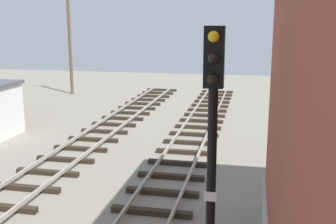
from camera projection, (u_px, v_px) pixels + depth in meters
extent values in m
cube|color=#2D2319|center=(151.00, 212.00, 12.50)|extent=(2.50, 0.24, 0.18)
cube|color=#2D2319|center=(162.00, 192.00, 13.94)|extent=(2.50, 0.24, 0.18)
cube|color=#2D2319|center=(171.00, 176.00, 15.38)|extent=(2.50, 0.24, 0.18)
cube|color=#2D2319|center=(178.00, 163.00, 16.82)|extent=(2.50, 0.24, 0.18)
cube|color=#2D2319|center=(184.00, 152.00, 18.26)|extent=(2.50, 0.24, 0.18)
cube|color=#2D2319|center=(190.00, 143.00, 19.70)|extent=(2.50, 0.24, 0.18)
cube|color=#2D2319|center=(194.00, 134.00, 21.14)|extent=(2.50, 0.24, 0.18)
cube|color=#2D2319|center=(198.00, 127.00, 22.58)|extent=(2.50, 0.24, 0.18)
cube|color=#2D2319|center=(201.00, 121.00, 24.02)|extent=(2.50, 0.24, 0.18)
cube|color=#2D2319|center=(205.00, 115.00, 25.46)|extent=(2.50, 0.24, 0.18)
cube|color=#2D2319|center=(207.00, 110.00, 26.90)|extent=(2.50, 0.24, 0.18)
cube|color=#2D2319|center=(210.00, 106.00, 28.34)|extent=(2.50, 0.24, 0.18)
cube|color=#2D2319|center=(212.00, 102.00, 29.78)|extent=(2.50, 0.24, 0.18)
cube|color=#2D2319|center=(214.00, 98.00, 31.22)|extent=(2.50, 0.24, 0.18)
cube|color=#2D2319|center=(216.00, 95.00, 32.66)|extent=(2.50, 0.24, 0.18)
cube|color=#2D2319|center=(218.00, 92.00, 34.09)|extent=(2.50, 0.24, 0.18)
cube|color=#2D2319|center=(0.00, 207.00, 12.83)|extent=(2.50, 0.24, 0.18)
cube|color=#2D2319|center=(26.00, 188.00, 14.31)|extent=(2.50, 0.24, 0.18)
cube|color=#2D2319|center=(48.00, 172.00, 15.79)|extent=(2.50, 0.24, 0.18)
cube|color=#2D2319|center=(65.00, 160.00, 17.27)|extent=(2.50, 0.24, 0.18)
cube|color=#2D2319|center=(80.00, 149.00, 18.74)|extent=(2.50, 0.24, 0.18)
cube|color=#2D2319|center=(93.00, 139.00, 20.22)|extent=(2.50, 0.24, 0.18)
cube|color=#2D2319|center=(104.00, 131.00, 21.70)|extent=(2.50, 0.24, 0.18)
cube|color=#2D2319|center=(114.00, 125.00, 23.18)|extent=(2.50, 0.24, 0.18)
cube|color=#2D2319|center=(123.00, 118.00, 24.66)|extent=(2.50, 0.24, 0.18)
cube|color=#2D2319|center=(130.00, 113.00, 26.14)|extent=(2.50, 0.24, 0.18)
cube|color=#2D2319|center=(137.00, 108.00, 27.61)|extent=(2.50, 0.24, 0.18)
cube|color=#2D2319|center=(143.00, 104.00, 29.09)|extent=(2.50, 0.24, 0.18)
cube|color=#2D2319|center=(148.00, 100.00, 30.57)|extent=(2.50, 0.24, 0.18)
cube|color=#2D2319|center=(153.00, 96.00, 32.05)|extent=(2.50, 0.24, 0.18)
cube|color=#2D2319|center=(158.00, 93.00, 33.53)|extent=(2.50, 0.24, 0.18)
cube|color=#2D2319|center=(162.00, 90.00, 35.01)|extent=(2.50, 0.24, 0.18)
cylinder|color=black|center=(211.00, 205.00, 7.95)|extent=(0.18, 0.18, 4.54)
cube|color=black|center=(214.00, 57.00, 7.35)|extent=(0.36, 0.24, 1.10)
sphere|color=yellow|center=(214.00, 37.00, 7.10)|extent=(0.20, 0.20, 0.20)
sphere|color=black|center=(213.00, 58.00, 7.18)|extent=(0.20, 0.20, 0.20)
sphere|color=black|center=(213.00, 79.00, 7.26)|extent=(0.20, 0.20, 0.20)
cube|color=white|center=(210.00, 197.00, 7.77)|extent=(0.24, 0.03, 0.18)
cylinder|color=black|center=(3.00, 111.00, 25.54)|extent=(0.64, 0.24, 0.64)
cylinder|color=brown|center=(70.00, 44.00, 32.79)|extent=(0.24, 0.24, 7.94)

